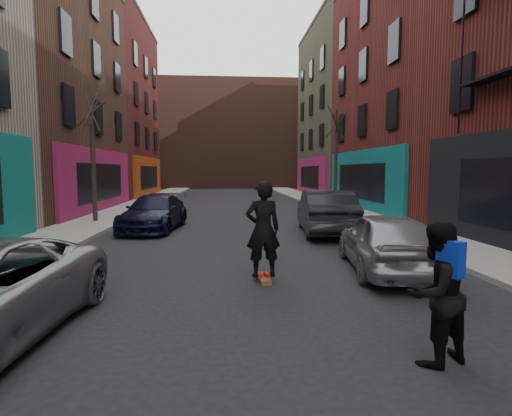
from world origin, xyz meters
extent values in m
cube|color=gray|center=(-6.25, 30.00, 0.07)|extent=(2.50, 84.00, 0.13)
cube|color=gray|center=(6.25, 30.00, 0.07)|extent=(2.50, 84.00, 0.13)
cube|color=#47281E|center=(0.00, 56.00, 7.00)|extent=(40.00, 10.00, 14.00)
imported|color=black|center=(-3.29, 15.98, 0.68)|extent=(2.38, 4.89, 1.37)
imported|color=gray|center=(3.20, 8.98, 0.71)|extent=(2.23, 4.36, 1.42)
imported|color=black|center=(3.20, 14.58, 0.81)|extent=(2.19, 5.04, 1.61)
cube|color=brown|center=(0.29, 8.36, 0.05)|extent=(0.31, 0.82, 0.10)
imported|color=black|center=(0.29, 8.36, 1.11)|extent=(0.79, 0.56, 2.02)
imported|color=black|center=(2.02, 4.61, 0.87)|extent=(1.03, 0.92, 1.74)
cube|color=#0C28A9|center=(2.08, 4.44, 1.33)|extent=(0.24, 0.33, 0.42)
camera|label=1|loc=(-0.50, 0.11, 2.34)|focal=28.00mm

